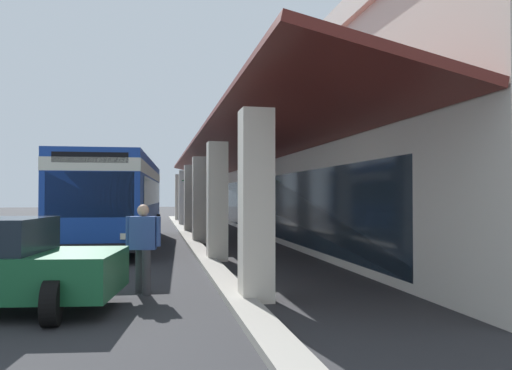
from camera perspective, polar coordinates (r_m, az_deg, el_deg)
name	(u,v)px	position (r m, az deg, el deg)	size (l,w,h in m)	color
ground	(313,239)	(20.32, 6.72, -6.39)	(120.00, 120.00, 0.00)	#2D2D30
curb_strip	(187,236)	(21.36, -8.15, -5.97)	(37.70, 0.50, 0.12)	#9E998E
plaza_building	(389,164)	(23.99, 15.48, 2.37)	(31.71, 16.30, 6.63)	beige
transit_bus	(118,195)	(18.74, -16.03, -1.11)	(11.33, 3.22, 3.34)	#193D9E
pedestrian	(143,244)	(9.25, -13.24, -6.78)	(0.42, 0.64, 1.66)	#38383D
potted_palm	(195,212)	(29.16, -7.26, -3.23)	(2.08, 1.69, 2.79)	#4C4742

